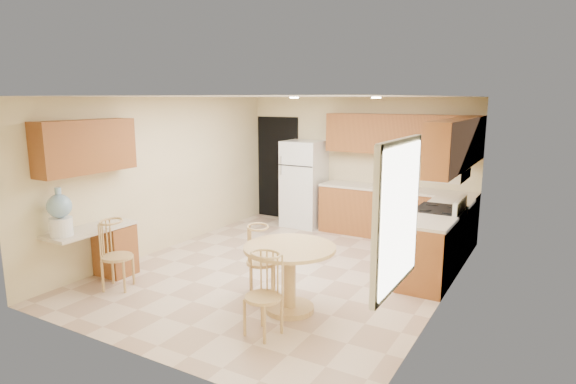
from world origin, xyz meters
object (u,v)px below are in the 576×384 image
Objects in this scene: chair_table_a at (258,255)px; chair_desk at (111,250)px; refrigerator at (304,184)px; chair_table_b at (258,289)px; dining_table at (290,269)px; water_crock at (60,214)px; stove at (438,238)px.

chair_desk reaches higher than chair_table_a.
refrigerator reaches higher than chair_table_a.
chair_table_b is at bearing 62.54° from chair_desk.
chair_desk reaches higher than dining_table.
water_crock is at bearing -103.08° from refrigerator.
chair_desk is at bearing -164.85° from dining_table.
chair_table_a is 1.45× the size of water_crock.
dining_table is 1.18× the size of chair_desk.
dining_table is (-1.17, -2.31, 0.05)m from stove.
dining_table is at bearing 19.75° from water_crock.
water_crock is (-0.45, -0.36, 0.49)m from chair_desk.
chair_desk is (-3.47, -2.94, 0.09)m from stove.
chair_table_a reaches higher than chair_table_b.
refrigerator reaches higher than chair_table_b.
stove is at bearing -101.82° from chair_table_b.
refrigerator is at bearing 115.73° from dining_table.
refrigerator is 1.55× the size of dining_table.
stove is 1.01× the size of dining_table.
chair_table_b is at bearing -110.23° from stove.
refrigerator is 4.21m from chair_desk.
chair_table_a is 0.98× the size of chair_desk.
chair_desk is (-2.30, -0.62, 0.04)m from dining_table.
water_crock reaches higher than dining_table.
water_crock is at bearing -139.94° from stove.
chair_table_a is at bearing 27.62° from water_crock.
chair_desk is 1.47× the size of water_crock.
chair_table_a is 1.08m from chair_table_b.
stove is at bearing 105.43° from chair_desk.
refrigerator reaches higher than stove.
stove is (2.88, -1.22, -0.37)m from refrigerator.
refrigerator is 1.83× the size of chair_desk.
refrigerator is 2.70× the size of water_crock.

